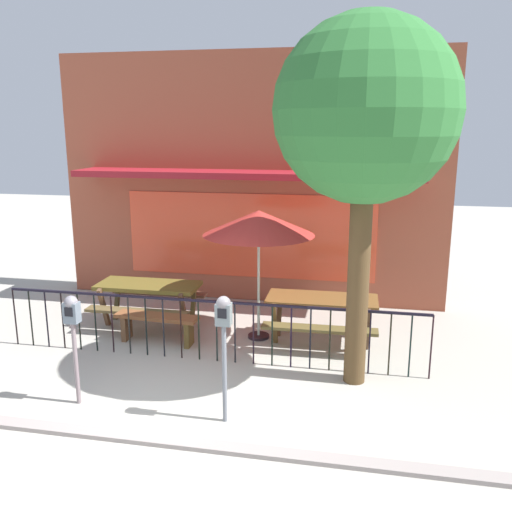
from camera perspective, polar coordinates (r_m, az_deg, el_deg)
The scene contains 11 objects.
ground at distance 7.06m, azimuth -9.16°, elevation -16.48°, with size 40.00×40.00×0.00m, color #A9A69A.
pub_storefront at distance 11.05m, azimuth -0.51°, elevation 7.95°, with size 7.76×1.43×4.92m.
patio_fence_front at distance 8.31m, azimuth -5.10°, elevation -6.61°, with size 6.54×0.04×0.97m.
picnic_table_left at distance 9.93m, azimuth -11.16°, elevation -3.76°, with size 1.81×1.37×0.79m.
picnic_table_right at distance 9.04m, azimuth 6.89°, elevation -5.33°, with size 1.82×1.39×0.79m.
patio_umbrella at distance 8.83m, azimuth 0.28°, elevation 3.43°, with size 1.83×1.83×2.18m.
patio_bench at distance 9.19m, azimuth -10.31°, elevation -6.84°, with size 1.42×0.41×0.48m.
parking_meter_near at distance 6.43m, azimuth -3.39°, elevation -7.30°, with size 0.18×0.17×1.59m.
parking_meter_far at distance 7.25m, azimuth -18.63°, elevation -6.45°, with size 0.18×0.17×1.46m.
street_tree at distance 7.22m, azimuth 11.41°, elevation 14.38°, with size 2.38×2.38×4.88m.
curb_edge at distance 6.66m, azimuth -10.72°, elevation -18.54°, with size 10.87×0.20×0.11m, color gray.
Camera 1 is at (2.23, -5.72, 3.50)m, focal length 38.27 mm.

